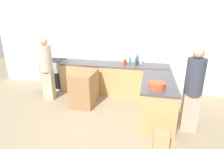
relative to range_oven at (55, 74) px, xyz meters
The scene contains 15 objects.
ground_plane 2.72m from the range_oven, 44.38° to the right, with size 14.00×14.00×0.00m, color tan.
wall_back 2.14m from the range_oven, ahead, with size 8.00×0.06×2.70m.
counter_back 1.92m from the range_oven, ahead, with size 3.10×0.69×0.88m.
counter_peninsula 3.32m from the range_oven, 20.19° to the right, with size 0.69×1.62×0.88m.
range_oven is the anchor object (origin of this frame).
island_table 1.60m from the range_oven, 34.12° to the right, with size 0.55×0.78×0.86m.
mixing_bowl 3.52m from the range_oven, 28.59° to the right, with size 0.30×0.30×0.13m.
water_bottle_blue 2.63m from the range_oven, ahead, with size 0.09×0.09×0.30m.
olive_oil_bottle 2.59m from the range_oven, ahead, with size 0.06×0.06×0.23m.
vinegar_bottle_clear 2.72m from the range_oven, ahead, with size 0.08×0.08×0.19m.
dish_soap_bottle 2.42m from the range_oven, ahead, with size 0.06×0.06×0.21m.
hot_sauce_bottle 2.31m from the range_oven, ahead, with size 0.08×0.08×0.20m.
person_by_range 1.00m from the range_oven, 71.90° to the right, with size 0.33×0.33×1.68m.
person_at_peninsula 4.05m from the range_oven, 22.36° to the right, with size 0.32×0.32×1.66m.
paper_bag 3.90m from the range_oven, 35.46° to the right, with size 0.25×0.19×0.37m.
Camera 1 is at (0.98, -2.90, 2.15)m, focal length 28.00 mm.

